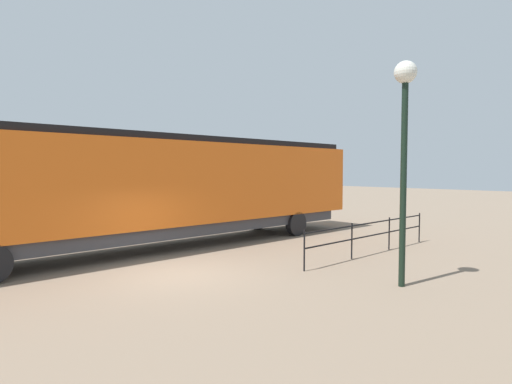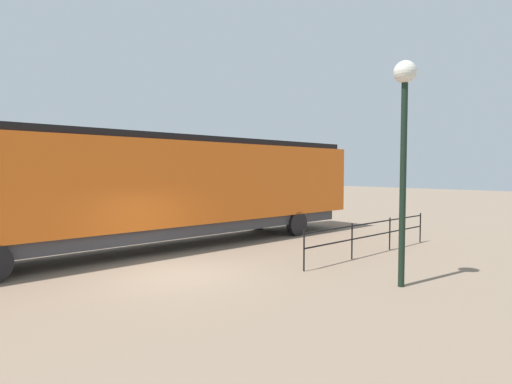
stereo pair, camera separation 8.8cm
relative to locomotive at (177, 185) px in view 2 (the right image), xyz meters
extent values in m
plane|color=#84705B|center=(3.73, -2.32, -2.41)|extent=(120.00, 120.00, 0.00)
cube|color=orange|center=(0.00, -0.51, 0.12)|extent=(2.94, 18.72, 3.06)
cube|color=black|center=(0.00, 7.77, -0.34)|extent=(2.83, 2.17, 2.14)
cube|color=black|center=(0.00, -0.51, 1.77)|extent=(2.65, 17.97, 0.24)
cube|color=#38383D|center=(0.00, -0.51, -1.63)|extent=(2.65, 17.22, 0.45)
cylinder|color=black|center=(-1.32, 5.48, -1.86)|extent=(0.30, 1.10, 1.10)
cylinder|color=black|center=(1.32, 5.48, -1.86)|extent=(0.30, 1.10, 1.10)
cylinder|color=black|center=(8.69, 1.32, 0.24)|extent=(0.16, 0.16, 5.29)
sphere|color=silver|center=(8.69, 1.32, 3.05)|extent=(0.57, 0.57, 0.57)
cube|color=black|center=(5.95, 4.34, -1.28)|extent=(0.04, 7.31, 0.04)
cube|color=black|center=(5.95, 4.34, -1.73)|extent=(0.04, 7.31, 0.04)
cylinder|color=black|center=(5.95, 0.68, -1.79)|extent=(0.05, 0.05, 1.23)
cylinder|color=black|center=(5.95, 3.12, -1.79)|extent=(0.05, 0.05, 1.23)
cylinder|color=black|center=(5.95, 5.55, -1.79)|extent=(0.05, 0.05, 1.23)
cylinder|color=black|center=(5.95, 7.99, -1.79)|extent=(0.05, 0.05, 1.23)
camera|label=1|loc=(13.82, -8.49, 0.58)|focal=28.72mm
camera|label=2|loc=(13.88, -8.43, 0.58)|focal=28.72mm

